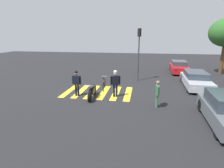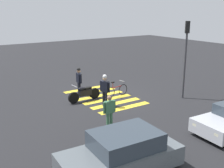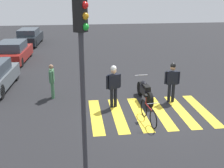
% 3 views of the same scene
% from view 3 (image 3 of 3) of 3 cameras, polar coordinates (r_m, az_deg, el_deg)
% --- Properties ---
extents(ground_plane, '(60.00, 60.00, 0.00)m').
position_cam_3_polar(ground_plane, '(11.81, 7.74, -5.84)').
color(ground_plane, '#232326').
extents(police_motorcycle, '(2.15, 0.62, 1.05)m').
position_cam_3_polar(police_motorcycle, '(12.83, 6.71, -1.48)').
color(police_motorcycle, black).
rests_on(police_motorcycle, ground_plane).
extents(leaning_bicycle, '(1.76, 0.46, 1.01)m').
position_cam_3_polar(leaning_bicycle, '(10.90, 7.39, -5.80)').
color(leaning_bicycle, black).
rests_on(leaning_bicycle, ground_plane).
extents(officer_on_foot, '(0.36, 0.66, 1.87)m').
position_cam_3_polar(officer_on_foot, '(11.87, 0.33, 0.17)').
color(officer_on_foot, black).
rests_on(officer_on_foot, ground_plane).
extents(officer_by_motorcycle, '(0.25, 0.68, 1.83)m').
position_cam_3_polar(officer_by_motorcycle, '(12.74, 12.13, 0.90)').
color(officer_by_motorcycle, black).
rests_on(officer_by_motorcycle, ground_plane).
extents(pedestrian_bystander, '(0.66, 0.22, 1.62)m').
position_cam_3_polar(pedestrian_bystander, '(13.25, -12.13, 0.96)').
color(pedestrian_bystander, '#3F724C').
rests_on(pedestrian_bystander, ground_plane).
extents(crosswalk_stripes, '(3.33, 4.95, 0.01)m').
position_cam_3_polar(crosswalk_stripes, '(11.81, 7.74, -5.82)').
color(crosswalk_stripes, yellow).
rests_on(crosswalk_stripes, ground_plane).
extents(car_maroon_wagon, '(4.44, 2.10, 1.44)m').
position_cam_3_polar(car_maroon_wagon, '(20.82, -19.50, 6.15)').
color(car_maroon_wagon, black).
rests_on(car_maroon_wagon, ground_plane).
extents(car_black_suv, '(4.64, 2.01, 1.44)m').
position_cam_3_polar(car_black_suv, '(26.82, -16.47, 9.17)').
color(car_black_suv, black).
rests_on(car_black_suv, ground_plane).
extents(traffic_light_pole, '(0.34, 0.35, 4.70)m').
position_cam_3_polar(traffic_light_pole, '(6.54, -6.00, 2.84)').
color(traffic_light_pole, '#38383D').
rests_on(traffic_light_pole, ground_plane).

